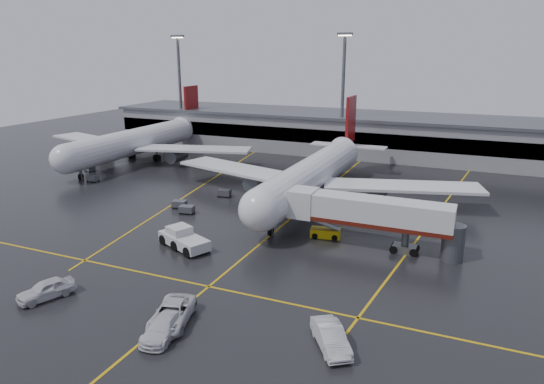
% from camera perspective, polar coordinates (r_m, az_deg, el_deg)
% --- Properties ---
extents(ground, '(220.00, 220.00, 0.00)m').
position_cam_1_polar(ground, '(66.93, 2.26, -3.05)').
color(ground, black).
rests_on(ground, ground).
extents(apron_line_centre, '(0.25, 90.00, 0.02)m').
position_cam_1_polar(apron_line_centre, '(66.93, 2.26, -3.04)').
color(apron_line_centre, gold).
rests_on(apron_line_centre, ground).
extents(apron_line_stop, '(60.00, 0.25, 0.02)m').
position_cam_1_polar(apron_line_stop, '(48.63, -7.34, -10.81)').
color(apron_line_stop, gold).
rests_on(apron_line_stop, ground).
extents(apron_line_left, '(9.99, 69.35, 0.02)m').
position_cam_1_polar(apron_line_left, '(84.07, -8.04, 0.80)').
color(apron_line_left, gold).
rests_on(apron_line_left, ground).
extents(apron_line_right, '(7.57, 69.64, 0.02)m').
position_cam_1_polar(apron_line_right, '(72.58, 18.59, -2.36)').
color(apron_line_right, gold).
rests_on(apron_line_right, ground).
extents(terminal, '(122.00, 19.00, 8.60)m').
position_cam_1_polar(terminal, '(110.76, 11.36, 6.61)').
color(terminal, gray).
rests_on(terminal, ground).
extents(light_mast_left, '(3.00, 1.20, 25.45)m').
position_cam_1_polar(light_mast_left, '(121.85, -10.64, 12.29)').
color(light_mast_left, '#595B60').
rests_on(light_mast_left, ground).
extents(light_mast_mid, '(3.00, 1.20, 25.45)m').
position_cam_1_polar(light_mast_mid, '(105.04, 8.23, 11.84)').
color(light_mast_mid, '#595B60').
rests_on(light_mast_mid, ground).
extents(main_airliner, '(48.80, 45.60, 14.10)m').
position_cam_1_polar(main_airliner, '(74.52, 4.99, 2.27)').
color(main_airliner, silver).
rests_on(main_airliner, ground).
extents(second_airliner, '(48.80, 45.60, 14.10)m').
position_cam_1_polar(second_airliner, '(104.96, -15.16, 5.79)').
color(second_airliner, silver).
rests_on(second_airliner, ground).
extents(jet_bridge, '(19.90, 3.40, 6.05)m').
position_cam_1_polar(jet_bridge, '(57.03, 11.28, -2.61)').
color(jet_bridge, silver).
rests_on(jet_bridge, ground).
extents(pushback_tractor, '(7.40, 5.32, 2.46)m').
position_cam_1_polar(pushback_tractor, '(57.79, -10.25, -5.42)').
color(pushback_tractor, silver).
rests_on(pushback_tractor, ground).
extents(belt_loader, '(3.80, 2.21, 2.27)m').
position_cam_1_polar(belt_loader, '(60.39, 6.22, -4.72)').
color(belt_loader, gold).
rests_on(belt_loader, ground).
extents(service_van_a, '(4.43, 6.73, 1.72)m').
position_cam_1_polar(service_van_a, '(42.86, -11.53, -13.67)').
color(service_van_a, silver).
rests_on(service_van_a, ground).
extents(service_van_b, '(2.94, 5.67, 1.57)m').
position_cam_1_polar(service_van_b, '(41.37, -12.41, -15.01)').
color(service_van_b, silver).
rests_on(service_van_b, ground).
extents(service_van_c, '(4.56, 5.47, 1.76)m').
position_cam_1_polar(service_van_c, '(39.31, 6.83, -16.35)').
color(service_van_c, silver).
rests_on(service_van_c, ground).
extents(service_van_d, '(3.80, 5.51, 1.74)m').
position_cam_1_polar(service_van_d, '(50.29, -24.72, -10.22)').
color(service_van_d, silver).
rests_on(service_van_d, ground).
extents(baggage_cart_a, '(2.20, 1.64, 1.12)m').
position_cam_1_polar(baggage_cart_a, '(69.63, -9.85, -1.97)').
color(baggage_cart_a, '#595B60').
rests_on(baggage_cart_a, ground).
extents(baggage_cart_b, '(2.22, 1.67, 1.12)m').
position_cam_1_polar(baggage_cart_b, '(72.27, -10.69, -1.34)').
color(baggage_cart_b, '#595B60').
rests_on(baggage_cart_b, ground).
extents(baggage_cart_c, '(2.22, 1.67, 1.12)m').
position_cam_1_polar(baggage_cart_c, '(76.89, -5.56, -0.08)').
color(baggage_cart_c, '#595B60').
rests_on(baggage_cart_c, ground).
extents(baggage_cart_d, '(2.33, 1.93, 1.12)m').
position_cam_1_polar(baggage_cart_d, '(98.87, -20.38, 2.61)').
color(baggage_cart_d, '#595B60').
rests_on(baggage_cart_d, ground).
extents(baggage_cart_e, '(2.06, 1.40, 1.12)m').
position_cam_1_polar(baggage_cart_e, '(91.02, -20.06, 1.55)').
color(baggage_cart_e, '#595B60').
rests_on(baggage_cart_e, ground).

